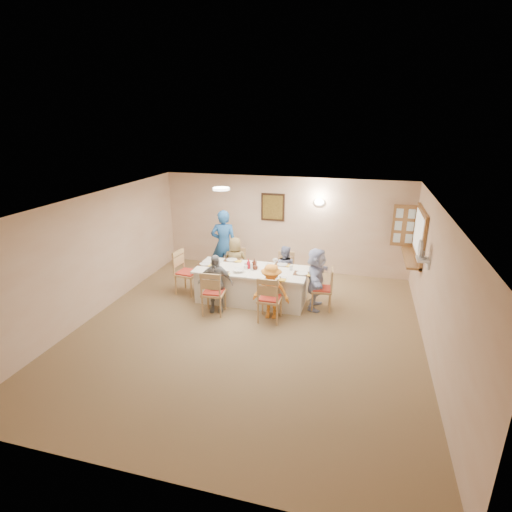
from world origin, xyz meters
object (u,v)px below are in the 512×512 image
(condiment_ketchup, at_px, (249,264))
(diner_front_left, at_px, (215,283))
(chair_left_end, at_px, (187,272))
(caregiver, at_px, (224,244))
(chair_back_right, at_px, (285,272))
(serving_hatch, at_px, (420,235))
(chair_front_left, at_px, (214,292))
(chair_front_right, at_px, (270,298))
(dining_table, at_px, (252,285))
(desk_fan, at_px, (422,252))
(diner_back_right, at_px, (284,269))
(diner_front_right, at_px, (271,291))
(chair_back_left, at_px, (237,267))
(chair_right_end, at_px, (322,288))
(diner_back_left, at_px, (235,262))
(diner_right_end, at_px, (316,279))

(condiment_ketchup, bearing_deg, diner_front_left, -127.51)
(chair_left_end, distance_m, caregiver, 1.31)
(chair_back_right, bearing_deg, serving_hatch, 0.79)
(serving_hatch, relative_size, chair_front_left, 1.54)
(chair_front_right, bearing_deg, diner_front_left, -6.08)
(chair_back_right, height_order, caregiver, caregiver)
(chair_back_right, xyz_separation_m, chair_front_left, (-1.20, -1.60, 0.04))
(dining_table, height_order, condiment_ketchup, condiment_ketchup)
(chair_front_right, bearing_deg, chair_front_left, -0.37)
(desk_fan, bearing_deg, chair_back_right, 158.50)
(diner_back_right, distance_m, diner_front_right, 1.36)
(serving_hatch, height_order, condiment_ketchup, serving_hatch)
(desk_fan, height_order, diner_front_left, desk_fan)
(serving_hatch, bearing_deg, desk_fan, -94.66)
(chair_back_right, height_order, chair_left_end, chair_left_end)
(diner_back_right, relative_size, diner_front_right, 0.97)
(condiment_ketchup, bearing_deg, dining_table, -4.45)
(desk_fan, distance_m, chair_back_left, 4.28)
(chair_left_end, bearing_deg, diner_front_left, -118.69)
(chair_back_left, height_order, chair_back_right, chair_back_right)
(condiment_ketchup, bearing_deg, chair_right_end, -0.20)
(diner_back_left, height_order, diner_front_left, diner_front_left)
(diner_front_right, bearing_deg, chair_left_end, 160.49)
(chair_right_end, height_order, condiment_ketchup, condiment_ketchup)
(dining_table, distance_m, chair_back_left, 1.00)
(chair_back_left, relative_size, chair_back_right, 0.99)
(diner_back_right, distance_m, diner_front_left, 1.81)
(desk_fan, relative_size, chair_right_end, 0.32)
(diner_back_right, xyz_separation_m, caregiver, (-1.65, 0.47, 0.32))
(desk_fan, distance_m, diner_right_end, 2.17)
(chair_back_left, relative_size, condiment_ketchup, 3.96)
(desk_fan, bearing_deg, chair_front_right, -169.76)
(chair_right_end, height_order, diner_front_right, diner_front_right)
(serving_hatch, xyz_separation_m, chair_front_right, (-2.89, -1.85, -1.01))
(desk_fan, relative_size, diner_back_right, 0.27)
(diner_back_left, distance_m, diner_right_end, 2.13)
(chair_front_right, height_order, diner_back_right, diner_back_right)
(condiment_ketchup, bearing_deg, chair_back_right, 49.70)
(caregiver, bearing_deg, diner_back_right, 153.50)
(chair_front_right, bearing_deg, diner_back_right, -90.37)
(chair_left_end, xyz_separation_m, diner_back_right, (2.15, 0.68, 0.05))
(chair_right_end, distance_m, diner_front_right, 1.17)
(chair_back_right, relative_size, diner_front_left, 0.72)
(diner_front_right, xyz_separation_m, caregiver, (-1.65, 1.83, 0.31))
(chair_back_left, height_order, diner_front_right, diner_front_right)
(caregiver, bearing_deg, chair_back_left, 131.52)
(dining_table, xyz_separation_m, chair_right_end, (1.55, 0.00, 0.09))
(chair_left_end, distance_m, diner_back_right, 2.26)
(desk_fan, distance_m, caregiver, 4.71)
(chair_front_right, distance_m, chair_left_end, 2.29)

